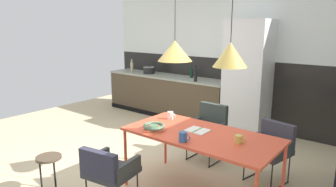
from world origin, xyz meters
TOP-DOWN VIEW (x-y plane):
  - ground_plane at (0.00, 0.00)m, footprint 7.93×7.93m
  - back_wall_splashback_dark at (0.00, 2.79)m, footprint 6.10×0.12m
  - back_wall_panel_upper at (0.00, 2.79)m, footprint 6.10×0.12m
  - kitchen_counter at (-1.41, 2.43)m, footprint 3.02×0.63m
  - refrigerator_column at (0.48, 2.43)m, footprint 0.75×0.60m
  - dining_table at (0.98, 0.08)m, footprint 1.75×0.86m
  - armchair_head_of_table at (0.53, 1.03)m, footprint 0.51×0.49m
  - armchair_far_side at (0.37, -0.79)m, footprint 0.55×0.54m
  - armchair_by_stool at (1.51, 0.93)m, footprint 0.57×0.56m
  - fruit_bowl at (0.48, -0.16)m, footprint 0.26×0.26m
  - open_book at (0.91, 0.13)m, footprint 0.25×0.22m
  - mug_white_ceramic at (0.38, 0.30)m, footprint 0.12×0.08m
  - mug_short_terracotta at (0.97, -0.25)m, footprint 0.14×0.09m
  - mug_dark_espresso at (1.45, 0.09)m, footprint 0.12×0.08m
  - cooking_pot at (-1.90, 2.40)m, footprint 0.26×0.26m
  - bottle_wine_green at (-0.82, 2.53)m, footprint 0.06×0.06m
  - bottle_oil_tall at (-2.39, 2.34)m, footprint 0.07×0.07m
  - bottle_vinegar_dark at (-0.49, 2.20)m, footprint 0.06×0.06m
  - side_stool at (-0.39, -1.01)m, footprint 0.29×0.29m
  - pendant_lamp_over_table_near at (0.63, 0.05)m, footprint 0.40×0.40m
  - pendant_lamp_over_table_far at (1.33, 0.04)m, footprint 0.34×0.34m

SIDE VIEW (x-z plane):
  - ground_plane at x=0.00m, z-range 0.00..0.00m
  - side_stool at x=-0.39m, z-range 0.18..0.66m
  - kitchen_counter at x=-1.41m, z-range 0.00..0.90m
  - armchair_far_side at x=0.37m, z-range 0.12..0.84m
  - armchair_by_stool at x=1.51m, z-range 0.12..0.87m
  - armchair_head_of_table at x=0.53m, z-range 0.11..0.93m
  - back_wall_splashback_dark at x=0.00m, z-range 0.00..1.32m
  - dining_table at x=0.98m, z-range 0.34..1.09m
  - open_book at x=0.91m, z-range 0.76..0.77m
  - mug_dark_espresso at x=1.45m, z-range 0.76..0.84m
  - fruit_bowl at x=0.48m, z-range 0.77..0.84m
  - mug_white_ceramic at x=0.38m, z-range 0.76..0.86m
  - mug_short_terracotta at x=0.97m, z-range 0.76..0.87m
  - cooking_pot at x=-1.90m, z-range 0.88..1.06m
  - bottle_wine_green at x=-0.82m, z-range 0.88..1.11m
  - bottle_oil_tall at x=-2.39m, z-range 0.87..1.17m
  - bottle_vinegar_dark at x=-0.49m, z-range 0.86..1.19m
  - refrigerator_column at x=0.48m, z-range 0.00..2.08m
  - pendant_lamp_over_table_far at x=1.33m, z-range 1.15..2.20m
  - pendant_lamp_over_table_near at x=0.63m, z-range 1.16..2.20m
  - back_wall_panel_upper at x=0.00m, z-range 1.32..2.65m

